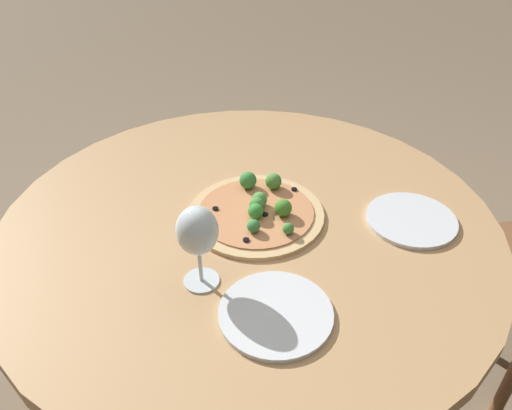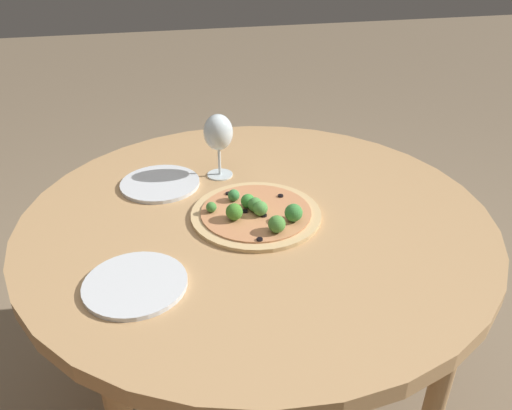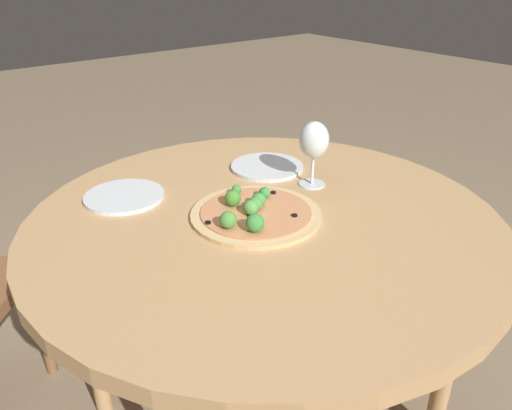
# 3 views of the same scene
# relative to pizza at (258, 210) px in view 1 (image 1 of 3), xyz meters

# --- Properties ---
(ground_plane) EXTENTS (12.00, 12.00, 0.00)m
(ground_plane) POSITION_rel_pizza_xyz_m (-0.03, 0.01, -0.73)
(ground_plane) COLOR #847056
(dining_table) EXTENTS (1.14, 1.14, 0.72)m
(dining_table) POSITION_rel_pizza_xyz_m (-0.03, 0.01, -0.07)
(dining_table) COLOR tan
(dining_table) RESTS_ON ground_plane
(pizza) EXTENTS (0.31, 0.31, 0.06)m
(pizza) POSITION_rel_pizza_xyz_m (0.00, 0.00, 0.00)
(pizza) COLOR tan
(pizza) RESTS_ON dining_table
(wine_glass) EXTENTS (0.08, 0.08, 0.18)m
(wine_glass) POSITION_rel_pizza_xyz_m (-0.24, -0.05, 0.11)
(wine_glass) COLOR silver
(wine_glass) RESTS_ON dining_table
(plate_near) EXTENTS (0.20, 0.20, 0.01)m
(plate_near) POSITION_rel_pizza_xyz_m (0.20, -0.29, -0.01)
(plate_near) COLOR silver
(plate_near) RESTS_ON dining_table
(plate_far) EXTENTS (0.21, 0.21, 0.01)m
(plate_far) POSITION_rel_pizza_xyz_m (-0.22, -0.21, -0.01)
(plate_far) COLOR silver
(plate_far) RESTS_ON dining_table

